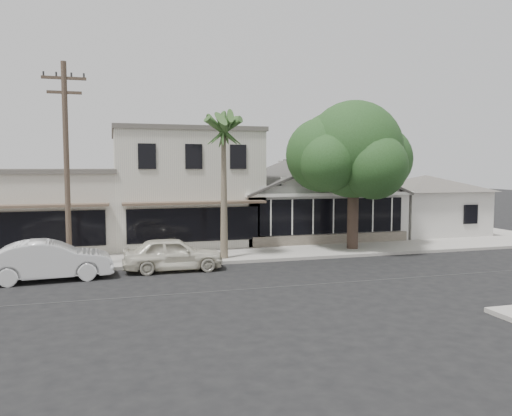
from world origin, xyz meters
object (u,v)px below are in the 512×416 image
object	(u,v)px
car_0	(173,254)
car_1	(50,260)
utility_pole	(67,161)
shade_tree	(351,153)

from	to	relation	value
car_0	car_1	xyz separation A→B (m)	(-5.00, -0.49, 0.06)
car_1	utility_pole	bearing A→B (deg)	-28.06
car_0	car_1	distance (m)	5.02
utility_pole	car_1	xyz separation A→B (m)	(-0.63, -1.50, -3.99)
utility_pole	shade_tree	xyz separation A→B (m)	(14.24, 1.65, 0.53)
utility_pole	shade_tree	world-z (taller)	utility_pole
utility_pole	car_0	size ratio (longest dim) A/B	2.07
utility_pole	car_0	bearing A→B (deg)	-13.06
car_0	car_1	bearing A→B (deg)	96.17
car_0	shade_tree	distance (m)	11.21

